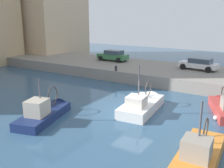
% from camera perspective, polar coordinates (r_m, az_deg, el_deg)
% --- Properties ---
extents(water_surface, '(80.00, 80.00, 0.00)m').
position_cam_1_polar(water_surface, '(19.30, 4.66, -6.25)').
color(water_surface, '#335675').
rests_on(water_surface, ground).
extents(quay_wall, '(9.00, 56.00, 1.20)m').
position_cam_1_polar(quay_wall, '(29.41, 15.24, 1.83)').
color(quay_wall, gray).
rests_on(quay_wall, ground).
extents(fishing_boat_white, '(5.99, 2.53, 4.54)m').
position_cam_1_polar(fishing_boat_white, '(19.92, 6.92, -5.31)').
color(fishing_boat_white, white).
rests_on(fishing_boat_white, ground).
extents(fishing_boat_orange, '(6.15, 2.00, 4.16)m').
position_cam_1_polar(fishing_boat_orange, '(13.54, 18.64, -16.07)').
color(fishing_boat_orange, orange).
rests_on(fishing_boat_orange, ground).
extents(fishing_boat_navy, '(5.93, 3.21, 3.74)m').
position_cam_1_polar(fishing_boat_navy, '(18.78, -14.33, -6.74)').
color(fishing_boat_navy, navy).
rests_on(fishing_boat_navy, ground).
extents(fishing_boat_red, '(5.69, 3.49, 4.48)m').
position_cam_1_polar(fishing_boat_red, '(20.92, 23.62, -5.50)').
color(fishing_boat_red, '#BC3833').
rests_on(fishing_boat_red, ground).
extents(parked_car_green, '(1.93, 4.17, 1.42)m').
position_cam_1_polar(parked_car_green, '(34.20, 0.22, 6.36)').
color(parked_car_green, '#387547').
rests_on(parked_car_green, quay_wall).
extents(parked_car_white, '(2.21, 4.25, 1.31)m').
position_cam_1_polar(parked_car_white, '(29.87, 18.69, 4.27)').
color(parked_car_white, silver).
rests_on(parked_car_white, quay_wall).
extents(mooring_bollard_mid, '(0.28, 0.28, 0.55)m').
position_cam_1_polar(mooring_bollard_mid, '(27.92, 0.89, 3.52)').
color(mooring_bollard_mid, '#2D2D33').
rests_on(mooring_bollard_mid, quay_wall).
extents(waterfront_building_east_mid, '(11.08, 8.52, 16.93)m').
position_cam_1_polar(waterfront_building_east_mid, '(46.26, -13.58, 16.28)').
color(waterfront_building_east_mid, beige).
rests_on(waterfront_building_east_mid, ground).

